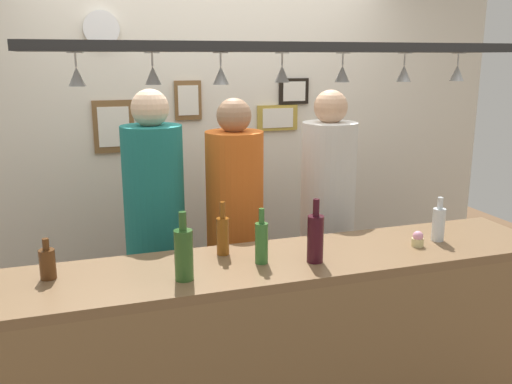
% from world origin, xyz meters
% --- Properties ---
extents(back_wall, '(4.40, 0.06, 2.60)m').
position_xyz_m(back_wall, '(0.00, 1.10, 1.30)').
color(back_wall, silver).
rests_on(back_wall, ground_plane).
extents(bar_counter, '(2.70, 0.55, 1.02)m').
position_xyz_m(bar_counter, '(0.00, -0.50, 0.69)').
color(bar_counter, brown).
rests_on(bar_counter, ground_plane).
extents(overhead_glass_rack, '(2.20, 0.36, 0.04)m').
position_xyz_m(overhead_glass_rack, '(0.00, -0.30, 1.98)').
color(overhead_glass_rack, black).
extents(hanging_wineglass_far_left, '(0.07, 0.07, 0.13)m').
position_xyz_m(hanging_wineglass_far_left, '(-0.88, -0.30, 1.87)').
color(hanging_wineglass_far_left, silver).
rests_on(hanging_wineglass_far_left, overhead_glass_rack).
extents(hanging_wineglass_left, '(0.07, 0.07, 0.13)m').
position_xyz_m(hanging_wineglass_left, '(-0.57, -0.26, 1.87)').
color(hanging_wineglass_left, silver).
rests_on(hanging_wineglass_left, overhead_glass_rack).
extents(hanging_wineglass_center_left, '(0.07, 0.07, 0.13)m').
position_xyz_m(hanging_wineglass_center_left, '(-0.30, -0.34, 1.87)').
color(hanging_wineglass_center_left, silver).
rests_on(hanging_wineglass_center_left, overhead_glass_rack).
extents(hanging_wineglass_center, '(0.07, 0.07, 0.13)m').
position_xyz_m(hanging_wineglass_center, '(0.02, -0.23, 1.87)').
color(hanging_wineglass_center, silver).
rests_on(hanging_wineglass_center, overhead_glass_rack).
extents(hanging_wineglass_center_right, '(0.07, 0.07, 0.13)m').
position_xyz_m(hanging_wineglass_center_right, '(0.29, -0.29, 1.87)').
color(hanging_wineglass_center_right, silver).
rests_on(hanging_wineglass_center_right, overhead_glass_rack).
extents(hanging_wineglass_right, '(0.07, 0.07, 0.13)m').
position_xyz_m(hanging_wineglass_right, '(0.58, -0.34, 1.87)').
color(hanging_wineglass_right, silver).
rests_on(hanging_wineglass_right, overhead_glass_rack).
extents(hanging_wineglass_far_right, '(0.07, 0.07, 0.13)m').
position_xyz_m(hanging_wineglass_far_right, '(0.87, -0.36, 1.87)').
color(hanging_wineglass_far_right, silver).
rests_on(hanging_wineglass_far_right, overhead_glass_rack).
extents(person_left_teal_shirt, '(0.34, 0.34, 1.77)m').
position_xyz_m(person_left_teal_shirt, '(-0.50, 0.41, 1.07)').
color(person_left_teal_shirt, '#2D334C').
rests_on(person_left_teal_shirt, ground_plane).
extents(person_middle_orange_shirt, '(0.34, 0.34, 1.71)m').
position_xyz_m(person_middle_orange_shirt, '(-0.03, 0.41, 1.03)').
color(person_middle_orange_shirt, '#2D334C').
rests_on(person_middle_orange_shirt, ground_plane).
extents(person_right_white_patterned_shirt, '(0.34, 0.34, 1.75)m').
position_xyz_m(person_right_white_patterned_shirt, '(0.58, 0.41, 1.06)').
color(person_right_white_patterned_shirt, '#2D334C').
rests_on(person_right_white_patterned_shirt, ground_plane).
extents(bottle_soda_clear, '(0.06, 0.06, 0.23)m').
position_xyz_m(bottle_soda_clear, '(0.84, -0.36, 1.11)').
color(bottle_soda_clear, silver).
rests_on(bottle_soda_clear, bar_counter).
extents(bottle_champagne_green, '(0.08, 0.08, 0.30)m').
position_xyz_m(bottle_champagne_green, '(-0.50, -0.45, 1.13)').
color(bottle_champagne_green, '#2D5623').
rests_on(bottle_champagne_green, bar_counter).
extents(bottle_beer_amber_tall, '(0.06, 0.06, 0.26)m').
position_xyz_m(bottle_beer_amber_tall, '(-0.27, -0.21, 1.12)').
color(bottle_beer_amber_tall, brown).
rests_on(bottle_beer_amber_tall, bar_counter).
extents(bottle_wine_dark_red, '(0.08, 0.08, 0.30)m').
position_xyz_m(bottle_wine_dark_red, '(0.11, -0.44, 1.13)').
color(bottle_wine_dark_red, '#380F19').
rests_on(bottle_wine_dark_red, bar_counter).
extents(bottle_beer_green_import, '(0.06, 0.06, 0.26)m').
position_xyz_m(bottle_beer_green_import, '(-0.13, -0.37, 1.12)').
color(bottle_beer_green_import, '#336B2D').
rests_on(bottle_beer_green_import, bar_counter).
extents(bottle_beer_brown_stubby, '(0.07, 0.07, 0.18)m').
position_xyz_m(bottle_beer_brown_stubby, '(-1.05, -0.26, 1.09)').
color(bottle_beer_brown_stubby, '#512D14').
rests_on(bottle_beer_brown_stubby, bar_counter).
extents(cupcake, '(0.06, 0.06, 0.08)m').
position_xyz_m(cupcake, '(0.69, -0.40, 1.05)').
color(cupcake, beige).
rests_on(cupcake, bar_counter).
extents(picture_frame_lower_pair, '(0.30, 0.02, 0.18)m').
position_xyz_m(picture_frame_lower_pair, '(0.48, 1.06, 1.52)').
color(picture_frame_lower_pair, '#B29338').
rests_on(picture_frame_lower_pair, back_wall).
extents(picture_frame_caricature, '(0.26, 0.02, 0.34)m').
position_xyz_m(picture_frame_caricature, '(-0.66, 1.06, 1.50)').
color(picture_frame_caricature, brown).
rests_on(picture_frame_caricature, back_wall).
extents(picture_frame_crest, '(0.18, 0.02, 0.26)m').
position_xyz_m(picture_frame_crest, '(-0.17, 1.06, 1.65)').
color(picture_frame_crest, brown).
rests_on(picture_frame_crest, back_wall).
extents(picture_frame_upper_small, '(0.22, 0.02, 0.18)m').
position_xyz_m(picture_frame_upper_small, '(0.60, 1.06, 1.70)').
color(picture_frame_upper_small, black).
rests_on(picture_frame_upper_small, back_wall).
extents(wall_clock, '(0.22, 0.03, 0.22)m').
position_xyz_m(wall_clock, '(-0.70, 1.05, 2.11)').
color(wall_clock, white).
rests_on(wall_clock, back_wall).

